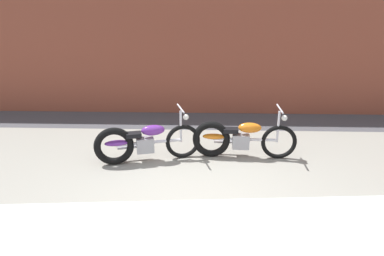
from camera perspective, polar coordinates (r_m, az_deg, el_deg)
ground_plane at (r=4.73m, az=-0.08°, el=-14.82°), size 80.00×80.00×0.00m
sidewalk_slab at (r=6.26m, az=0.51°, el=-5.75°), size 36.00×3.50×0.01m
brick_building_wall at (r=9.12m, az=1.17°, el=17.02°), size 36.00×0.50×4.56m
motorcycle_purple at (r=6.13m, az=-9.01°, el=-2.51°), size 1.96×0.78×1.03m
motorcycle_orange at (r=6.31m, az=7.90°, el=-1.81°), size 2.01×0.58×1.03m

